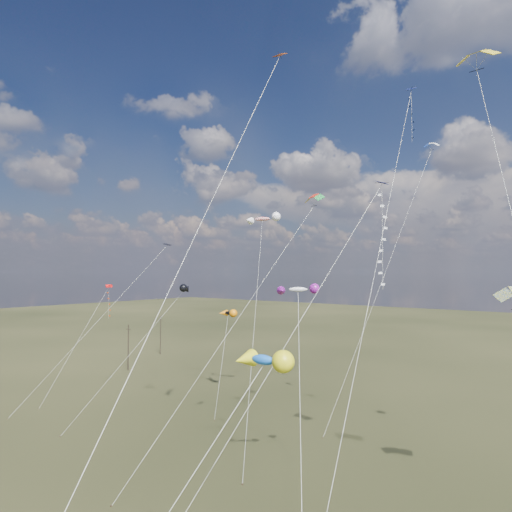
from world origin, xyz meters
The scene contains 16 objects.
ground centered at (0.00, 0.00, 0.00)m, with size 400.00×400.00×0.00m, color black.
utility_pole_near centered at (-38.00, 30.00, 4.09)m, with size 1.40×0.20×8.00m.
utility_pole_far centered at (-46.00, 44.00, 4.09)m, with size 1.40×0.20×8.00m.
diamond_navy_tall centered at (15.48, 19.93, 29.52)m, with size 4.84×27.88×34.57m.
diamond_black_mid centered at (-20.14, 16.21, 14.84)m, with size 10.22×16.38×21.14m.
diamond_red_low centered at (-25.30, 16.95, 12.68)m, with size 3.37×8.78×15.58m.
diamond_navy_right centered at (17.71, 7.36, 18.85)m, with size 8.00×14.90×23.13m.
diamond_orange_center centered at (13.11, -2.20, 21.57)m, with size 7.01×26.84×33.21m.
parafoil_yellow centered at (23.01, 11.32, 31.13)m, with size 9.58×18.73×31.92m.
parafoil_blue_white centered at (10.84, 41.65, 34.01)m, with size 6.65×20.18×34.88m.
parafoil_tricolor centered at (5.85, 19.85, 24.85)m, with size 7.22×20.20×25.59m.
novelty_black_orange centered at (-12.82, 28.07, 11.58)m, with size 6.93×9.38×12.18m.
novelty_orange_black centered at (-9.83, 16.84, 15.32)m, with size 8.13×12.39×15.92m.
novelty_white_purple centered at (11.26, 8.64, 15.96)m, with size 8.44×11.85×16.45m.
novelty_redwhite_stripe centered at (-4.59, 25.10, 23.85)m, with size 12.21×17.04×24.58m.
novelty_blue_yellow centered at (19.17, -6.15, 13.99)m, with size 6.62×8.70×14.51m.
Camera 1 is at (29.49, -19.67, 17.33)m, focal length 32.00 mm.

